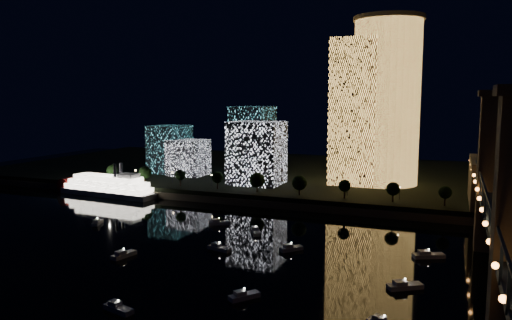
% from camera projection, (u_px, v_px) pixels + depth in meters
% --- Properties ---
extents(ground, '(520.00, 520.00, 0.00)m').
position_uv_depth(ground, '(241.00, 274.00, 135.37)').
color(ground, black).
rests_on(ground, ground).
extents(far_bank, '(420.00, 160.00, 5.00)m').
position_uv_depth(far_bank, '(353.00, 178.00, 282.57)').
color(far_bank, black).
rests_on(far_bank, ground).
extents(seawall, '(420.00, 6.00, 3.00)m').
position_uv_depth(seawall, '(318.00, 207.00, 210.78)').
color(seawall, '#6B5E4C').
rests_on(seawall, ground).
extents(tower_cylindrical, '(34.00, 34.00, 81.38)m').
position_uv_depth(tower_cylindrical, '(386.00, 101.00, 244.22)').
color(tower_cylindrical, '#FDB651').
rests_on(tower_cylindrical, far_bank).
extents(tower_rectangular, '(22.33, 22.33, 71.04)m').
position_uv_depth(tower_rectangular, '(355.00, 112.00, 245.62)').
color(tower_rectangular, '#FDB651').
rests_on(tower_rectangular, far_bank).
extents(midrise_blocks, '(82.87, 45.03, 37.90)m').
position_uv_depth(midrise_blocks, '(227.00, 149.00, 267.04)').
color(midrise_blocks, white).
rests_on(midrise_blocks, far_bank).
extents(truss_bridge, '(13.00, 266.00, 50.00)m').
position_uv_depth(truss_bridge, '(510.00, 237.00, 112.95)').
color(truss_bridge, '#162848').
rests_on(truss_bridge, ground).
extents(riverboat, '(56.60, 16.06, 16.83)m').
position_uv_depth(riverboat, '(104.00, 186.00, 244.96)').
color(riverboat, silver).
rests_on(riverboat, ground).
extents(motorboats, '(125.53, 82.91, 2.78)m').
position_uv_depth(motorboats, '(258.00, 258.00, 147.01)').
color(motorboats, silver).
rests_on(motorboats, ground).
extents(esplanade_trees, '(165.47, 6.88, 8.94)m').
position_uv_depth(esplanade_trees, '(249.00, 180.00, 227.58)').
color(esplanade_trees, black).
rests_on(esplanade_trees, far_bank).
extents(street_lamps, '(132.70, 0.70, 5.65)m').
position_uv_depth(street_lamps, '(254.00, 181.00, 233.37)').
color(street_lamps, black).
rests_on(street_lamps, far_bank).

